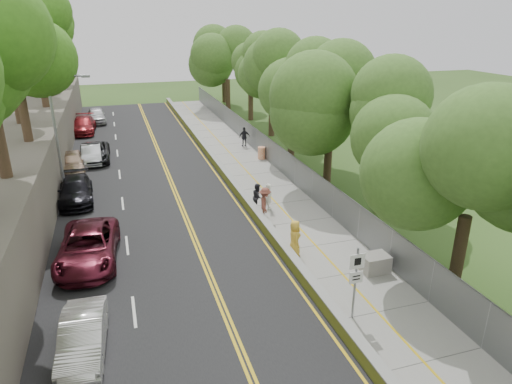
{
  "coord_description": "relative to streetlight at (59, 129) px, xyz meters",
  "views": [
    {
      "loc": [
        -7.11,
        -16.26,
        11.23
      ],
      "look_at": [
        0.5,
        8.0,
        1.4
      ],
      "focal_mm": 32.0,
      "sensor_mm": 36.0,
      "label": 1
    }
  ],
  "objects": [
    {
      "name": "ground",
      "position": [
        10.46,
        -14.0,
        -4.64
      ],
      "size": [
        140.0,
        140.0,
        0.0
      ],
      "primitive_type": "plane",
      "color": "#33511E",
      "rests_on": "ground"
    },
    {
      "name": "road",
      "position": [
        5.06,
        1.0,
        -4.62
      ],
      "size": [
        11.2,
        66.0,
        0.04
      ],
      "primitive_type": "cube",
      "color": "black",
      "rests_on": "ground"
    },
    {
      "name": "sidewalk",
      "position": [
        13.01,
        1.0,
        -4.61
      ],
      "size": [
        4.2,
        66.0,
        0.05
      ],
      "primitive_type": "cube",
      "color": "gray",
      "rests_on": "ground"
    },
    {
      "name": "jersey_barrier",
      "position": [
        10.71,
        1.0,
        -4.34
      ],
      "size": [
        0.42,
        66.0,
        0.6
      ],
      "primitive_type": "cube",
      "color": "#D5EE35",
      "rests_on": "ground"
    },
    {
      "name": "rock_embankment",
      "position": [
        -3.04,
        1.0,
        -2.64
      ],
      "size": [
        5.0,
        66.0,
        4.0
      ],
      "primitive_type": "cube",
      "color": "#595147",
      "rests_on": "ground"
    },
    {
      "name": "chainlink_fence",
      "position": [
        15.11,
        1.0,
        -3.64
      ],
      "size": [
        0.04,
        66.0,
        2.0
      ],
      "primitive_type": "cube",
      "color": "slate",
      "rests_on": "ground"
    },
    {
      "name": "trees_fenceside",
      "position": [
        17.46,
        1.0,
        2.36
      ],
      "size": [
        7.0,
        66.0,
        14.0
      ],
      "primitive_type": null,
      "color": "#4A782B",
      "rests_on": "ground"
    },
    {
      "name": "streetlight",
      "position": [
        0.0,
        0.0,
        0.0
      ],
      "size": [
        2.52,
        0.22,
        8.0
      ],
      "color": "gray",
      "rests_on": "ground"
    },
    {
      "name": "signpost",
      "position": [
        11.51,
        -17.02,
        -2.68
      ],
      "size": [
        0.62,
        0.09,
        3.1
      ],
      "color": "gray",
      "rests_on": "sidewalk"
    },
    {
      "name": "construction_barrel",
      "position": [
        14.76,
        4.57,
        -4.08
      ],
      "size": [
        0.62,
        0.62,
        1.02
      ],
      "primitive_type": "cylinder",
      "color": "#FE5300",
      "rests_on": "sidewalk"
    },
    {
      "name": "concrete_block",
      "position": [
        14.22,
        -14.15,
        -4.17
      ],
      "size": [
        1.27,
        0.96,
        0.83
      ],
      "primitive_type": "cube",
      "rotation": [
        0.0,
        0.0,
        0.02
      ],
      "color": "gray",
      "rests_on": "sidewalk"
    },
    {
      "name": "car_1",
      "position": [
        1.46,
        -15.96,
        -3.92
      ],
      "size": [
        1.69,
        4.23,
        1.37
      ],
      "primitive_type": "imported",
      "rotation": [
        0.0,
        0.0,
        -0.06
      ],
      "color": "silver",
      "rests_on": "road"
    },
    {
      "name": "car_2",
      "position": [
        1.46,
        -9.19,
        -3.79
      ],
      "size": [
        3.13,
        6.01,
        1.62
      ],
      "primitive_type": "imported",
      "rotation": [
        0.0,
        0.0,
        -0.08
      ],
      "color": "#4E121F",
      "rests_on": "road"
    },
    {
      "name": "car_3",
      "position": [
        0.47,
        -0.75,
        -3.87
      ],
      "size": [
        2.26,
        5.14,
        1.47
      ],
      "primitive_type": "imported",
      "rotation": [
        0.0,
        0.0,
        0.04
      ],
      "color": "black",
      "rests_on": "road"
    },
    {
      "name": "car_4",
      "position": [
        -0.14,
        5.82,
        -3.84
      ],
      "size": [
        2.12,
        4.6,
        1.53
      ],
      "primitive_type": "imported",
      "rotation": [
        0.0,
        0.0,
        0.07
      ],
      "color": "tan",
      "rests_on": "road"
    },
    {
      "name": "car_5",
      "position": [
        1.26,
        7.8,
        -3.9
      ],
      "size": [
        1.59,
        4.28,
        1.4
      ],
      "primitive_type": "imported",
      "rotation": [
        0.0,
        0.0,
        0.03
      ],
      "color": "silver",
      "rests_on": "road"
    },
    {
      "name": "car_6",
      "position": [
        1.46,
        8.19,
        -3.89
      ],
      "size": [
        2.45,
        5.18,
        1.43
      ],
      "primitive_type": "imported",
      "rotation": [
        0.0,
        0.0,
        -0.02
      ],
      "color": "black",
      "rests_on": "road"
    },
    {
      "name": "car_7",
      "position": [
        0.25,
        18.77,
        -3.8
      ],
      "size": [
        2.41,
        5.56,
        1.59
      ],
      "primitive_type": "imported",
      "rotation": [
        0.0,
        0.0,
        -0.03
      ],
      "color": "maroon",
      "rests_on": "road"
    },
    {
      "name": "car_8",
      "position": [
        1.46,
        23.48,
        -3.79
      ],
      "size": [
        2.15,
        4.82,
        1.61
      ],
      "primitive_type": "imported",
      "rotation": [
        0.0,
        0.0,
        0.05
      ],
      "color": "#B4B4B8",
      "rests_on": "road"
    },
    {
      "name": "painter_0",
      "position": [
        11.21,
        -11.58,
        -3.66
      ],
      "size": [
        0.71,
        0.98,
        1.86
      ],
      "primitive_type": "imported",
      "rotation": [
        0.0,
        0.0,
        1.43
      ],
      "color": "gold",
      "rests_on": "sidewalk"
    },
    {
      "name": "painter_1",
      "position": [
        11.91,
        -5.63,
        -3.76
      ],
      "size": [
        0.57,
        0.7,
        1.65
      ],
      "primitive_type": "imported",
      "rotation": [
        0.0,
        0.0,
        1.23
      ],
      "color": "white",
      "rests_on": "sidewalk"
    },
    {
      "name": "painter_2",
      "position": [
        11.21,
        -5.57,
        -3.74
      ],
      "size": [
        0.93,
        1.02,
        1.69
      ],
      "primitive_type": "imported",
      "rotation": [
        0.0,
        0.0,
        1.14
      ],
      "color": "black",
      "rests_on": "sidewalk"
    },
    {
      "name": "painter_3",
      "position": [
        11.21,
        -6.97,
        -3.63
      ],
      "size": [
        1.04,
        1.4,
        1.93
      ],
      "primitive_type": "imported",
      "rotation": [
        0.0,
        0.0,
        1.28
      ],
      "color": "brown",
      "rests_on": "sidewalk"
    },
    {
      "name": "person_far",
      "position": [
        14.48,
        8.78,
        -3.7
      ],
      "size": [
        1.06,
        0.47,
        1.78
      ],
      "primitive_type": "imported",
      "rotation": [
        0.0,
        0.0,
        3.17
      ],
      "color": "black",
      "rests_on": "sidewalk"
    }
  ]
}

